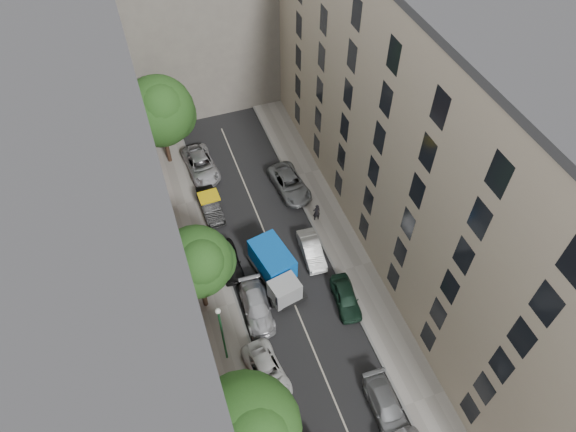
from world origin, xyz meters
name	(u,v)px	position (x,y,z in m)	size (l,w,h in m)	color
ground	(288,288)	(0.00, 0.00, 0.00)	(120.00, 120.00, 0.00)	#4C4C49
road_surface	(288,288)	(0.00, 0.00, 0.01)	(8.00, 44.00, 0.02)	black
sidewalk_left	(217,309)	(-5.50, 0.00, 0.07)	(3.00, 44.00, 0.15)	gray
sidewalk_right	(354,267)	(5.50, 0.00, 0.07)	(3.00, 44.00, 0.15)	gray
building_left	(104,246)	(-11.00, 0.00, 10.00)	(8.00, 44.00, 20.00)	#494744
building_right	(445,158)	(11.00, 0.00, 10.00)	(8.00, 44.00, 20.00)	tan
building_endcap	(191,4)	(0.00, 28.00, 9.00)	(18.00, 12.00, 18.00)	slate
tarp_truck	(276,269)	(-0.60, 1.01, 1.42)	(3.20, 5.92, 2.57)	black
car_left_2	(267,371)	(-3.60, -6.05, 0.64)	(2.12, 4.59, 1.28)	silver
car_left_3	(257,307)	(-2.80, -1.21, 0.69)	(1.94, 4.77, 1.38)	silver
car_left_4	(229,261)	(-3.60, 3.40, 0.70)	(1.64, 4.08, 1.39)	black
car_left_5	(210,206)	(-3.60, 9.49, 0.72)	(1.51, 4.34, 1.43)	black
car_left_6	(201,165)	(-3.20, 14.60, 0.75)	(2.48, 5.37, 1.49)	silver
car_right_1	(386,407)	(2.80, -10.80, 0.66)	(1.84, 4.53, 1.31)	gray
car_right_2	(346,297)	(3.60, -2.60, 0.68)	(1.61, 4.00, 1.36)	#142E21
car_right_3	(312,250)	(2.80, 2.27, 0.67)	(1.42, 4.08, 1.34)	silver
car_right_4	(290,184)	(3.60, 9.66, 0.73)	(2.43, 5.27, 1.46)	slate
tree_near	(248,432)	(-6.10, -11.11, 6.03)	(6.04, 5.88, 9.05)	#382619
tree_mid	(198,264)	(-6.09, 0.51, 5.32)	(5.22, 4.94, 7.88)	#382619
tree_far	(160,113)	(-5.61, 16.67, 5.69)	(6.28, 6.15, 8.77)	#382619
lamp_post	(221,329)	(-5.80, -3.97, 4.07)	(0.36, 0.36, 6.35)	#1A5B2B
pedestrian	(317,212)	(4.50, 5.54, 1.02)	(0.64, 0.42, 1.75)	black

